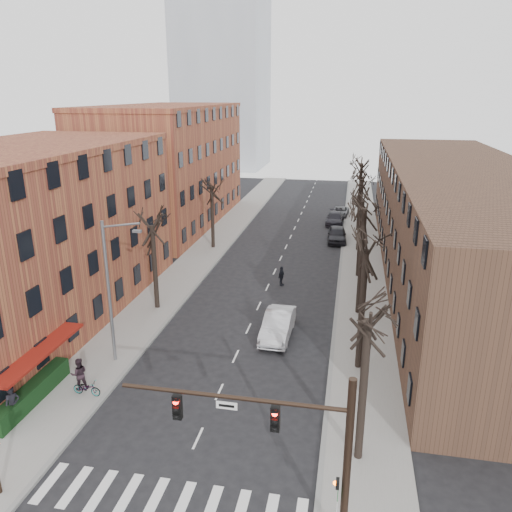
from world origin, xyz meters
The scene contains 27 objects.
ground centered at (0.00, 0.00, 0.00)m, with size 160.00×160.00×0.00m, color black.
sidewalk_left centered at (-8.00, 35.00, 0.07)m, with size 4.00×90.00×0.15m, color gray.
sidewalk_right centered at (8.00, 35.00, 0.07)m, with size 4.00×90.00×0.15m, color gray.
building_left_near centered at (-16.00, 15.00, 6.00)m, with size 12.00×26.00×12.00m, color brown.
building_left_far centered at (-16.00, 44.00, 7.00)m, with size 12.00×28.00×14.00m, color brown.
building_right centered at (16.00, 30.00, 5.00)m, with size 12.00×50.00×10.00m, color #493022.
office_tower centered at (-22.00, 95.00, 30.00)m, with size 18.00×18.00×60.00m, color #B2B7BF.
awning_left centered at (-9.40, 6.00, 0.00)m, with size 1.20×7.00×0.15m, color maroon.
hedge centered at (-9.50, 5.00, 0.65)m, with size 0.80×6.00×1.00m, color black.
tree_right_a centered at (7.60, 4.00, 0.00)m, with size 5.20×5.20×10.00m, color black, non-canonical shape.
tree_right_b centered at (7.60, 12.00, 0.00)m, with size 5.20×5.20×10.80m, color black, non-canonical shape.
tree_right_c centered at (7.60, 20.00, 0.00)m, with size 5.20×5.20×11.60m, color black, non-canonical shape.
tree_right_d centered at (7.60, 28.00, 0.00)m, with size 5.20×5.20×10.00m, color black, non-canonical shape.
tree_right_e centered at (7.60, 36.00, 0.00)m, with size 5.20×5.20×10.80m, color black, non-canonical shape.
tree_right_f centered at (7.60, 44.00, 0.00)m, with size 5.20×5.20×11.60m, color black, non-canonical shape.
tree_left_a centered at (-7.60, 18.00, 0.00)m, with size 5.20×5.20×9.50m, color black, non-canonical shape.
tree_left_b centered at (-7.60, 34.00, 0.00)m, with size 5.20×5.20×9.50m, color black, non-canonical shape.
signal_mast_arm centered at (5.45, -1.00, 4.40)m, with size 8.14×0.30×7.20m.
streetlight centered at (-7.03, 10.00, 5.01)m, with size 2.45×0.22×9.03m.
silver_sedan centered at (2.21, 15.25, 0.86)m, with size 1.83×5.23×1.72m, color silver.
parked_car_near centered at (5.30, 39.00, 0.85)m, with size 2.01×5.01×1.71m, color black.
parked_car_mid centered at (4.73, 46.79, 0.73)m, with size 2.06×5.06×1.47m, color black.
parked_car_far centered at (5.30, 51.30, 0.61)m, with size 2.02×4.39×1.22m, color #595B61.
pedestrian_a centered at (-9.39, 3.36, 1.11)m, with size 0.70×0.46×1.91m, color black.
pedestrian_b centered at (-7.63, 6.63, 1.08)m, with size 0.91×0.71×1.87m, color black.
pedestrian_crossing centered at (1.10, 24.69, 0.85)m, with size 1.00×0.42×1.70m, color black.
bicycle centered at (-6.97, 6.15, 0.57)m, with size 0.56×1.62×0.85m, color gray.
Camera 1 is at (6.58, -15.25, 15.93)m, focal length 35.00 mm.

